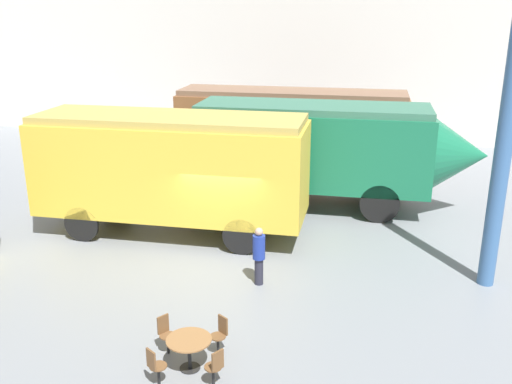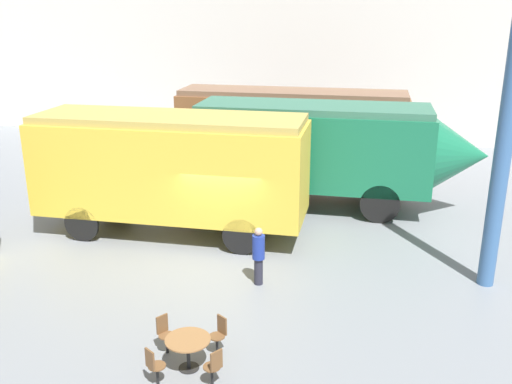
{
  "view_description": "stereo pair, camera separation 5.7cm",
  "coord_description": "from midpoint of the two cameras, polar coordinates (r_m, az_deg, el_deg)",
  "views": [
    {
      "loc": [
        4.22,
        -16.08,
        7.33
      ],
      "look_at": [
        0.8,
        1.0,
        1.6
      ],
      "focal_mm": 40.0,
      "sensor_mm": 36.0,
      "label": 1
    },
    {
      "loc": [
        4.27,
        -16.07,
        7.33
      ],
      "look_at": [
        0.8,
        1.0,
        1.6
      ],
      "focal_mm": 40.0,
      "sensor_mm": 36.0,
      "label": 2
    }
  ],
  "objects": [
    {
      "name": "ground_plane",
      "position": [
        18.17,
        -3.2,
        -5.61
      ],
      "size": [
        80.0,
        80.0,
        0.0
      ],
      "primitive_type": "plane",
      "color": "gray"
    },
    {
      "name": "backdrop_wall",
      "position": [
        32.34,
        3.82,
        13.15
      ],
      "size": [
        44.0,
        0.15,
        9.0
      ],
      "color": "silver",
      "rests_on": "ground_plane"
    },
    {
      "name": "passenger_coach_wooden",
      "position": [
        25.6,
        3.49,
        6.68
      ],
      "size": [
        10.09,
        2.5,
        3.78
      ],
      "color": "brown",
      "rests_on": "ground_plane"
    },
    {
      "name": "streamlined_locomotive",
      "position": [
        21.24,
        7.73,
        4.5
      ],
      "size": [
        10.49,
        2.77,
        3.9
      ],
      "color": "#196B47",
      "rests_on": "ground_plane"
    },
    {
      "name": "passenger_coach_vintage",
      "position": [
        18.85,
        -8.6,
        2.69
      ],
      "size": [
        8.83,
        2.8,
        4.0
      ],
      "color": "gold",
      "rests_on": "ground_plane"
    },
    {
      "name": "cafe_table_near",
      "position": [
        12.4,
        -6.85,
        -14.91
      ],
      "size": [
        0.96,
        0.96,
        0.71
      ],
      "color": "black",
      "rests_on": "ground_plane"
    },
    {
      "name": "cafe_chair_0",
      "position": [
        11.88,
        -4.24,
        -16.9
      ],
      "size": [
        0.4,
        0.4,
        0.87
      ],
      "rotation": [
        0.0,
        0.0,
        8.81
      ],
      "color": "black",
      "rests_on": "ground_plane"
    },
    {
      "name": "cafe_chair_1",
      "position": [
        12.88,
        -3.72,
        -13.82
      ],
      "size": [
        0.4,
        0.4,
        0.87
      ],
      "rotation": [
        0.0,
        0.0,
        10.38
      ],
      "color": "black",
      "rests_on": "ground_plane"
    },
    {
      "name": "cafe_chair_2",
      "position": [
        13.04,
        -9.17,
        -13.61
      ],
      "size": [
        0.4,
        0.4,
        0.87
      ],
      "rotation": [
        0.0,
        0.0,
        11.96
      ],
      "color": "black",
      "rests_on": "ground_plane"
    },
    {
      "name": "cafe_chair_3",
      "position": [
        12.05,
        -10.21,
        -16.62
      ],
      "size": [
        0.4,
        0.4,
        0.87
      ],
      "rotation": [
        0.0,
        0.0,
        13.53
      ],
      "color": "black",
      "rests_on": "ground_plane"
    },
    {
      "name": "visitor_person",
      "position": [
        15.56,
        0.19,
        -6.2
      ],
      "size": [
        0.34,
        0.34,
        1.66
      ],
      "color": "#262633",
      "rests_on": "ground_plane"
    },
    {
      "name": "support_pillar",
      "position": [
        15.9,
        23.5,
        4.59
      ],
      "size": [
        0.44,
        0.44,
        8.0
      ],
      "color": "#386093",
      "rests_on": "ground_plane"
    }
  ]
}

